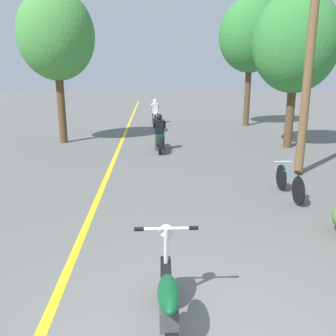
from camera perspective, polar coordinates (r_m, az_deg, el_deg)
name	(u,v)px	position (r m, az deg, el deg)	size (l,w,h in m)	color
lane_stripe_center	(122,141)	(15.58, -7.43, 4.26)	(0.14, 48.00, 0.01)	yellow
utility_pole	(312,37)	(10.79, 22.03, 18.91)	(1.10, 0.24, 7.39)	brown
roadside_tree_right_near	(296,43)	(14.77, 19.86, 18.34)	(3.22, 2.90, 5.82)	#513A23
roadside_tree_right_far	(251,36)	(20.76, 13.11, 19.96)	(3.39, 3.05, 6.79)	#513A23
roadside_tree_left	(56,36)	(15.70, -17.52, 19.53)	(3.05, 2.75, 6.08)	#513A23
motorcycle_foreground	(168,306)	(4.10, 0.08, -21.27)	(0.74, 2.01, 1.12)	black
motorcycle_rider_lead	(160,137)	(13.54, -1.35, 5.01)	(0.50, 2.01, 1.38)	black
motorcycle_rider_far	(155,114)	(21.22, -2.08, 8.63)	(0.50, 2.03, 1.43)	black
bicycle_parked	(289,183)	(8.86, 18.90, -2.22)	(0.44, 1.70, 0.75)	black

